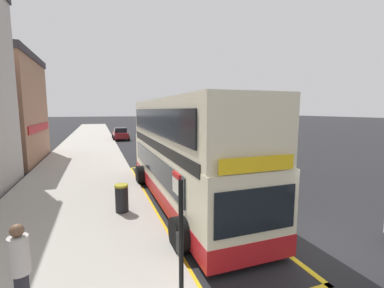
% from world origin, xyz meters
% --- Properties ---
extents(ground_plane, '(260.00, 260.00, 0.00)m').
position_xyz_m(ground_plane, '(0.00, 32.00, 0.00)').
color(ground_plane, black).
extents(pavement_near, '(6.00, 76.00, 0.14)m').
position_xyz_m(pavement_near, '(-7.00, 32.00, 0.07)').
color(pavement_near, '#A39E93').
rests_on(pavement_near, ground).
extents(double_decker_bus, '(3.23, 11.23, 4.40)m').
position_xyz_m(double_decker_bus, '(-2.46, 4.69, 2.07)').
color(double_decker_bus, beige).
rests_on(double_decker_bus, ground).
extents(bus_bay_markings, '(2.97, 13.95, 0.01)m').
position_xyz_m(bus_bay_markings, '(-2.52, 5.03, 0.01)').
color(bus_bay_markings, gold).
rests_on(bus_bay_markings, ground).
extents(bus_stop_sign, '(0.09, 0.51, 2.65)m').
position_xyz_m(bus_stop_sign, '(-4.53, -1.52, 1.71)').
color(bus_stop_sign, black).
rests_on(bus_stop_sign, pavement_near).
extents(parked_car_maroon_behind, '(2.09, 4.20, 1.62)m').
position_xyz_m(parked_car_maroon_behind, '(2.71, 18.76, 0.80)').
color(parked_car_maroon_behind, maroon).
rests_on(parked_car_maroon_behind, ground).
extents(parked_car_black_ahead, '(2.09, 4.20, 1.62)m').
position_xyz_m(parked_car_black_ahead, '(3.00, 27.67, 0.80)').
color(parked_car_black_ahead, black).
rests_on(parked_car_black_ahead, ground).
extents(parked_car_maroon_far, '(2.09, 4.20, 1.62)m').
position_xyz_m(parked_car_maroon_far, '(-3.13, 29.78, 0.80)').
color(parked_car_maroon_far, maroon).
rests_on(parked_car_maroon_far, ground).
extents(pedestrian_further_back, '(0.34, 0.34, 1.82)m').
position_xyz_m(pedestrian_further_back, '(-7.31, -0.76, 1.14)').
color(pedestrian_further_back, '#26262D').
rests_on(pedestrian_further_back, pavement_near).
extents(litter_bin, '(0.51, 0.51, 1.05)m').
position_xyz_m(litter_bin, '(-5.16, 3.85, 0.67)').
color(litter_bin, black).
rests_on(litter_bin, pavement_near).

